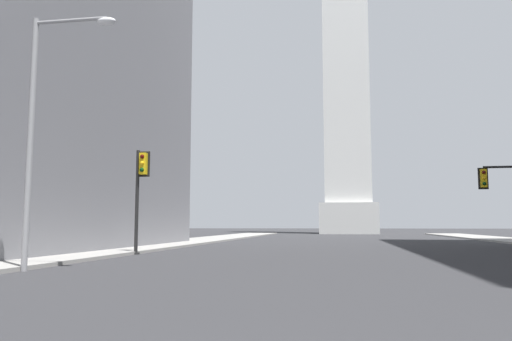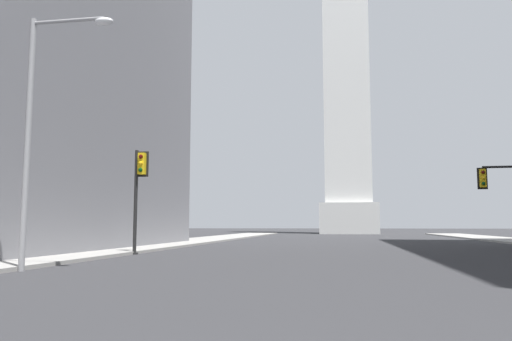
{
  "view_description": "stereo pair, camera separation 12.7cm",
  "coord_description": "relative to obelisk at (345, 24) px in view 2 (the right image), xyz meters",
  "views": [
    {
      "loc": [
        -1.41,
        -0.76,
        1.5
      ],
      "look_at": [
        -11.38,
        58.67,
        8.05
      ],
      "focal_mm": 35.0,
      "sensor_mm": 36.0,
      "label": 1
    },
    {
      "loc": [
        -1.28,
        -0.74,
        1.5
      ],
      "look_at": [
        -11.38,
        58.67,
        8.05
      ],
      "focal_mm": 35.0,
      "sensor_mm": 36.0,
      "label": 2
    }
  ],
  "objects": [
    {
      "name": "obelisk",
      "position": [
        0.0,
        0.0,
        0.0
      ],
      "size": [
        9.44,
        9.44,
        75.31
      ],
      "color": "silver",
      "rests_on": "ground_plane"
    },
    {
      "name": "street_lamp",
      "position": [
        -11.07,
        -70.15,
        -31.18
      ],
      "size": [
        3.01,
        0.36,
        8.49
      ],
      "color": "gray",
      "rests_on": "ground_plane"
    },
    {
      "name": "sidewalk_left",
      "position": [
        -14.11,
        -53.94,
        -36.31
      ],
      "size": [
        5.0,
        101.13,
        0.15
      ],
      "primitive_type": "cube",
      "color": "gray",
      "rests_on": "ground_plane"
    },
    {
      "name": "traffic_light_mid_left",
      "position": [
        -11.48,
        -60.92,
        -32.87
      ],
      "size": [
        0.77,
        0.5,
        5.32
      ],
      "color": "black",
      "rests_on": "ground_plane"
    }
  ]
}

